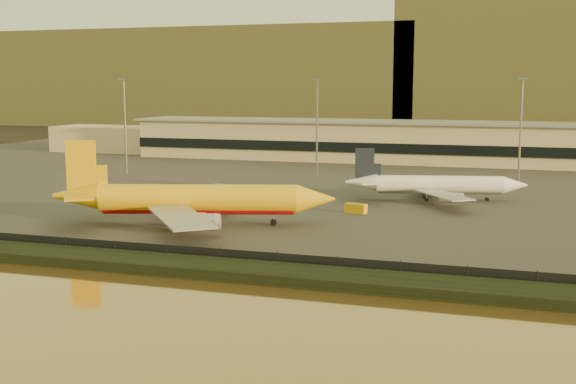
# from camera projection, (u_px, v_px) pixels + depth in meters

# --- Properties ---
(ground) EXTENTS (900.00, 900.00, 0.00)m
(ground) POSITION_uv_depth(u_px,v_px,m) (242.00, 245.00, 109.14)
(ground) COLOR black
(ground) RESTS_ON ground
(embankment) EXTENTS (320.00, 7.00, 1.40)m
(embankment) POSITION_uv_depth(u_px,v_px,m) (194.00, 267.00, 92.99)
(embankment) COLOR black
(embankment) RESTS_ON ground
(tarmac) EXTENTS (320.00, 220.00, 0.20)m
(tarmac) POSITION_uv_depth(u_px,v_px,m) (366.00, 172.00, 198.75)
(tarmac) COLOR #2D2D2D
(tarmac) RESTS_ON ground
(perimeter_fence) EXTENTS (300.00, 0.05, 2.20)m
(perimeter_fence) POSITION_uv_depth(u_px,v_px,m) (207.00, 256.00, 96.68)
(perimeter_fence) COLOR black
(perimeter_fence) RESTS_ON tarmac
(terminal_building) EXTENTS (202.00, 25.00, 12.60)m
(terminal_building) POSITION_uv_depth(u_px,v_px,m) (340.00, 141.00, 230.98)
(terminal_building) COLOR #C8AD8B
(terminal_building) RESTS_ON tarmac
(apron_light_masts) EXTENTS (152.20, 12.20, 25.40)m
(apron_light_masts) POSITION_uv_depth(u_px,v_px,m) (412.00, 120.00, 173.13)
(apron_light_masts) COLOR slate
(apron_light_masts) RESTS_ON tarmac
(distant_hills) EXTENTS (470.00, 160.00, 70.00)m
(distant_hills) POSITION_uv_depth(u_px,v_px,m) (414.00, 72.00, 431.45)
(distant_hills) COLOR brown
(distant_hills) RESTS_ON ground
(dhl_cargo_jet) EXTENTS (47.80, 45.73, 14.50)m
(dhl_cargo_jet) POSITION_uv_depth(u_px,v_px,m) (193.00, 200.00, 123.03)
(dhl_cargo_jet) COLOR #DCA40B
(dhl_cargo_jet) RESTS_ON tarmac
(white_narrowbody_jet) EXTENTS (37.13, 35.61, 10.76)m
(white_narrowbody_jet) POSITION_uv_depth(u_px,v_px,m) (436.00, 185.00, 149.25)
(white_narrowbody_jet) COLOR white
(white_narrowbody_jet) RESTS_ON tarmac
(gse_vehicle_yellow) EXTENTS (4.21, 2.53, 1.77)m
(gse_vehicle_yellow) POSITION_uv_depth(u_px,v_px,m) (356.00, 208.00, 134.89)
(gse_vehicle_yellow) COLOR #DCA40B
(gse_vehicle_yellow) RESTS_ON tarmac
(gse_vehicle_white) EXTENTS (4.79, 2.97, 2.00)m
(gse_vehicle_white) POSITION_uv_depth(u_px,v_px,m) (203.00, 202.00, 141.87)
(gse_vehicle_white) COLOR white
(gse_vehicle_white) RESTS_ON tarmac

